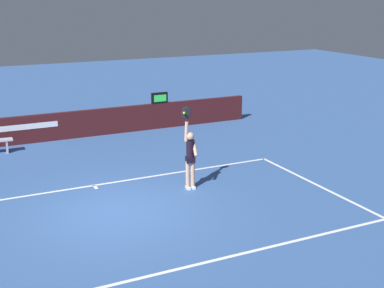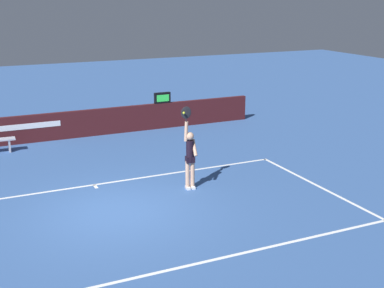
% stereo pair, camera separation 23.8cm
% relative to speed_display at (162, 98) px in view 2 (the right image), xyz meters
% --- Properties ---
extents(ground_plane, '(60.00, 60.00, 0.00)m').
position_rel_speed_display_xyz_m(ground_plane, '(-4.22, -7.43, -1.24)').
color(ground_plane, '#355995').
extents(court_lines, '(11.55, 5.42, 0.00)m').
position_rel_speed_display_xyz_m(court_lines, '(-4.22, -7.97, -1.23)').
color(court_lines, white).
rests_on(court_lines, ground).
extents(back_wall, '(16.03, 0.19, 1.02)m').
position_rel_speed_display_xyz_m(back_wall, '(-4.23, 0.00, -0.73)').
color(back_wall, '#3F1518').
rests_on(back_wall, ground).
extents(speed_display, '(0.67, 0.14, 0.43)m').
position_rel_speed_display_xyz_m(speed_display, '(0.00, 0.00, 0.00)').
color(speed_display, black).
rests_on(speed_display, back_wall).
extents(tennis_player, '(0.43, 0.38, 2.35)m').
position_rel_speed_display_xyz_m(tennis_player, '(-1.86, -6.72, -0.27)').
color(tennis_player, tan).
rests_on(tennis_player, ground).
extents(tennis_ball, '(0.07, 0.07, 0.07)m').
position_rel_speed_display_xyz_m(tennis_ball, '(-2.06, -6.77, 0.95)').
color(tennis_ball, '#CBDC2C').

